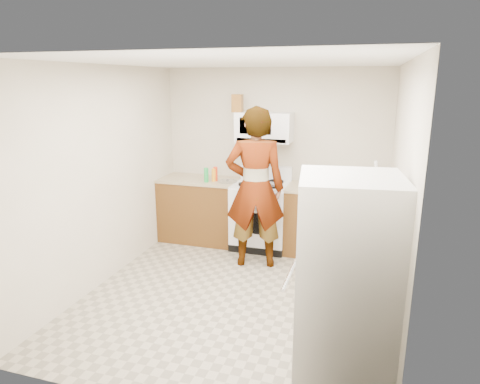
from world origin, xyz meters
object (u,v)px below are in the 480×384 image
at_px(gas_range, 261,214).
at_px(kettle, 316,179).
at_px(fridge, 345,291).
at_px(microwave, 264,127).
at_px(saucepan, 256,174).
at_px(person, 255,188).

relative_size(gas_range, kettle, 6.21).
height_order(gas_range, fridge, fridge).
height_order(gas_range, kettle, gas_range).
xyz_separation_m(microwave, saucepan, (-0.13, 0.05, -0.68)).
distance_m(fridge, kettle, 2.86).
height_order(microwave, person, person).
bearing_deg(saucepan, fridge, -63.40).
bearing_deg(person, gas_range, -97.62).
bearing_deg(kettle, person, -143.11).
relative_size(person, kettle, 11.17).
bearing_deg(saucepan, microwave, -22.27).
bearing_deg(microwave, gas_range, -90.00).
distance_m(gas_range, kettle, 0.92).
height_order(kettle, saucepan, kettle).
relative_size(person, saucepan, 8.87).
bearing_deg(saucepan, person, -75.72).
xyz_separation_m(microwave, fridge, (1.32, -2.83, -0.85)).
xyz_separation_m(gas_range, fridge, (1.32, -2.71, 0.36)).
relative_size(fridge, saucepan, 7.42).
relative_size(gas_range, saucepan, 4.93).
distance_m(microwave, fridge, 3.24).
bearing_deg(fridge, gas_range, 108.51).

